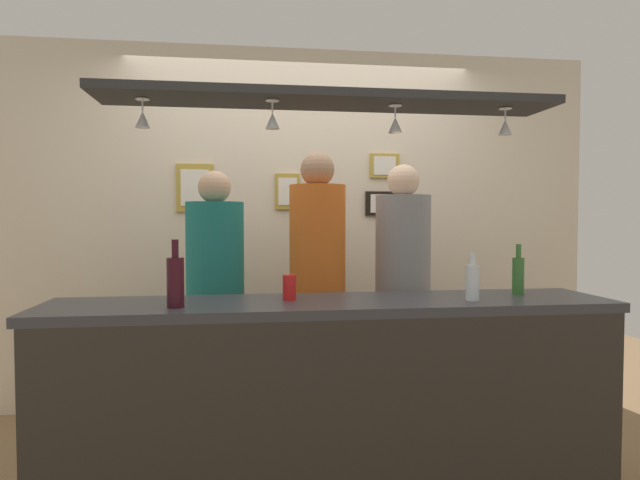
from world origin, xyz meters
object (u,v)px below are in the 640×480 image
at_px(drink_can, 289,287).
at_px(picture_frame_lower_pair, 385,204).
at_px(bottle_wine_dark_red, 175,281).
at_px(bottle_soda_clear, 473,281).
at_px(picture_frame_crest, 288,191).
at_px(person_left_teal_shirt, 215,281).
at_px(person_middle_orange_shirt, 317,267).
at_px(bottle_beer_green_import, 518,274).
at_px(picture_frame_upper_small, 385,166).
at_px(person_right_grey_shirt, 403,273).
at_px(picture_frame_caricature, 195,188).

distance_m(drink_can, picture_frame_lower_pair, 1.66).
relative_size(bottle_wine_dark_red, drink_can, 2.46).
xyz_separation_m(bottle_soda_clear, picture_frame_lower_pair, (-0.03, 1.50, 0.41)).
bearing_deg(picture_frame_crest, person_left_teal_shirt, -124.70).
bearing_deg(picture_frame_crest, person_middle_orange_shirt, -79.85).
relative_size(bottle_beer_green_import, picture_frame_upper_small, 1.18).
bearing_deg(bottle_beer_green_import, person_left_teal_shirt, 157.91).
distance_m(person_right_grey_shirt, picture_frame_lower_pair, 0.84).
distance_m(person_middle_orange_shirt, bottle_wine_dark_red, 1.10).
relative_size(drink_can, picture_frame_lower_pair, 0.41).
distance_m(picture_frame_upper_small, picture_frame_lower_pair, 0.28).
distance_m(person_left_teal_shirt, drink_can, 0.77).
bearing_deg(picture_frame_crest, person_right_grey_shirt, -46.69).
xyz_separation_m(person_right_grey_shirt, picture_frame_lower_pair, (0.07, 0.70, 0.45)).
relative_size(drink_can, picture_frame_caricature, 0.36).
distance_m(drink_can, picture_frame_crest, 1.47).
xyz_separation_m(drink_can, picture_frame_caricature, (-0.56, 1.37, 0.55)).
height_order(person_left_teal_shirt, picture_frame_crest, picture_frame_crest).
xyz_separation_m(person_left_teal_shirt, person_right_grey_shirt, (1.15, 0.00, 0.03)).
bearing_deg(drink_can, picture_frame_caricature, 112.28).
distance_m(picture_frame_upper_small, picture_frame_crest, 0.75).
height_order(person_middle_orange_shirt, picture_frame_crest, person_middle_orange_shirt).
bearing_deg(bottle_wine_dark_red, bottle_beer_green_import, 5.83).
relative_size(picture_frame_upper_small, picture_frame_lower_pair, 0.73).
height_order(drink_can, picture_frame_crest, picture_frame_crest).
relative_size(bottle_wine_dark_red, picture_frame_caricature, 0.88).
distance_m(bottle_beer_green_import, picture_frame_crest, 1.79).
bearing_deg(bottle_wine_dark_red, picture_frame_caricature, 91.75).
xyz_separation_m(person_middle_orange_shirt, bottle_wine_dark_red, (-0.74, -0.81, 0.02)).
distance_m(person_left_teal_shirt, picture_frame_lower_pair, 1.49).
relative_size(bottle_soda_clear, drink_can, 1.89).
xyz_separation_m(picture_frame_caricature, picture_frame_lower_pair, (1.39, 0.00, -0.11)).
xyz_separation_m(person_middle_orange_shirt, picture_frame_upper_small, (0.60, 0.70, 0.69)).
bearing_deg(picture_frame_upper_small, person_right_grey_shirt, -95.26).
xyz_separation_m(drink_can, picture_frame_crest, (0.10, 1.37, 0.53)).
bearing_deg(bottle_soda_clear, person_left_teal_shirt, 147.41).
distance_m(bottle_beer_green_import, bottle_wine_dark_red, 1.71).
relative_size(bottle_wine_dark_red, picture_frame_upper_small, 1.36).
bearing_deg(picture_frame_lower_pair, picture_frame_crest, 180.00).
bearing_deg(bottle_beer_green_import, person_right_grey_shirt, 123.57).
relative_size(person_right_grey_shirt, picture_frame_lower_pair, 5.65).
distance_m(bottle_soda_clear, picture_frame_upper_small, 1.65).
xyz_separation_m(person_right_grey_shirt, bottle_soda_clear, (0.10, -0.80, 0.04)).
xyz_separation_m(bottle_beer_green_import, drink_can, (-1.18, -0.03, -0.04)).
bearing_deg(person_left_teal_shirt, bottle_wine_dark_red, -98.97).
bearing_deg(picture_frame_lower_pair, person_right_grey_shirt, -95.74).
bearing_deg(person_middle_orange_shirt, person_right_grey_shirt, 0.00).
relative_size(person_middle_orange_shirt, picture_frame_caricature, 5.18).
distance_m(person_middle_orange_shirt, picture_frame_lower_pair, 1.01).
bearing_deg(drink_can, picture_frame_lower_pair, 58.72).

